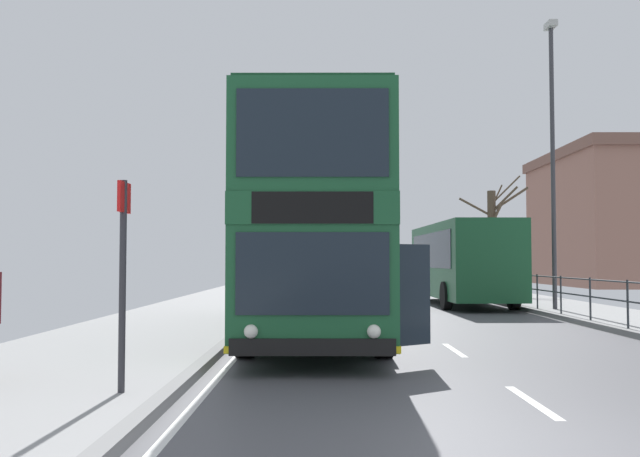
% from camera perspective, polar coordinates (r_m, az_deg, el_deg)
% --- Properties ---
extents(double_decker_bus_main, '(3.19, 11.42, 4.40)m').
position_cam_1_polar(double_decker_bus_main, '(15.57, -0.48, -0.27)').
color(double_decker_bus_main, '#19512D').
rests_on(double_decker_bus_main, ground).
extents(background_bus_far_lane, '(2.71, 9.13, 3.03)m').
position_cam_1_polar(background_bus_far_lane, '(27.17, 11.23, -2.60)').
color(background_bus_far_lane, '#19512D').
rests_on(background_bus_far_lane, ground).
extents(pedestrian_railing_far_kerb, '(0.05, 26.45, 1.10)m').
position_cam_1_polar(pedestrian_railing_far_kerb, '(21.48, 18.76, -4.59)').
color(pedestrian_railing_far_kerb, '#2D3338').
rests_on(pedestrian_railing_far_kerb, ground).
extents(bus_stop_sign_near, '(0.08, 0.44, 2.47)m').
position_cam_1_polar(bus_stop_sign_near, '(8.52, -15.87, -2.49)').
color(bus_stop_sign_near, '#2D2D33').
rests_on(bus_stop_sign_near, ground).
extents(street_lamp_far_side, '(0.28, 0.60, 9.20)m').
position_cam_1_polar(street_lamp_far_side, '(23.75, 18.16, 6.47)').
color(street_lamp_far_side, '#38383D').
rests_on(street_lamp_far_side, ground).
extents(bare_tree_far_00, '(3.36, 1.66, 5.61)m').
position_cam_1_polar(bare_tree_far_00, '(33.99, 13.66, -0.62)').
color(bare_tree_far_00, '#4C3D2D').
rests_on(bare_tree_far_00, ground).
extents(background_building_00, '(9.34, 14.09, 9.12)m').
position_cam_1_polar(background_building_00, '(51.73, 23.12, 0.81)').
color(background_building_00, '#936656').
rests_on(background_building_00, ground).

